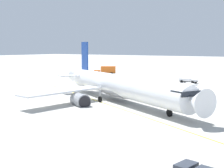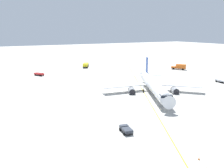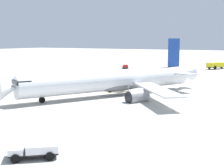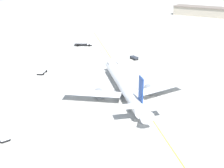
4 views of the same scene
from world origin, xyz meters
TOP-DOWN VIEW (x-y plane):
  - ground_plane at (0.00, 0.00)m, footprint 600.00×600.00m
  - airliner_main at (2.73, 0.74)m, footprint 39.98×33.40m
  - baggage_truck_truck at (27.23, -26.39)m, footprint 4.13×2.72m
  - catering_truck_truck at (-33.51, 48.35)m, footprint 7.94×6.44m
  - ops_pickup_truck at (-53.14, -26.43)m, footprint 5.64×4.32m
  - fire_tender_truck at (-68.40, 5.27)m, footprint 10.36×7.25m
  - pushback_tug_truck_extra at (1.81, 38.07)m, footprint 4.94×2.57m
  - taxiway_centreline at (-1.81, -0.41)m, footprint 174.37×93.90m
  - safety_cone_near at (43.52, -21.64)m, footprint 0.36×0.36m

SIDE VIEW (x-z plane):
  - ground_plane at x=0.00m, z-range 0.00..0.00m
  - taxiway_centreline at x=-1.81m, z-range 0.00..0.01m
  - safety_cone_near at x=43.52m, z-range 0.00..0.55m
  - baggage_truck_truck at x=27.23m, z-range 0.10..1.32m
  - pushback_tug_truck_extra at x=1.81m, z-range 0.15..1.45m
  - ops_pickup_truck at x=-53.14m, z-range 0.10..1.51m
  - fire_tender_truck at x=-68.40m, z-range 0.29..2.79m
  - catering_truck_truck at x=-33.51m, z-range 0.11..3.21m
  - airliner_main at x=2.73m, z-range -3.01..8.62m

